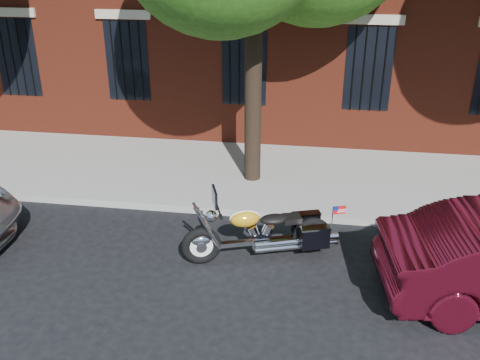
# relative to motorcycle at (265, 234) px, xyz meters

# --- Properties ---
(ground) EXTENTS (120.00, 120.00, 0.00)m
(ground) POSITION_rel_motorcycle_xyz_m (-1.11, 0.08, -0.46)
(ground) COLOR black
(ground) RESTS_ON ground
(curb) EXTENTS (40.00, 0.16, 0.15)m
(curb) POSITION_rel_motorcycle_xyz_m (-1.11, 1.46, -0.39)
(curb) COLOR gray
(curb) RESTS_ON ground
(sidewalk) EXTENTS (40.00, 3.60, 0.15)m
(sidewalk) POSITION_rel_motorcycle_xyz_m (-1.11, 3.34, -0.39)
(sidewalk) COLOR gray
(sidewalk) RESTS_ON ground
(motorcycle) EXTENTS (2.70, 1.31, 1.37)m
(motorcycle) POSITION_rel_motorcycle_xyz_m (0.00, 0.00, 0.00)
(motorcycle) COLOR black
(motorcycle) RESTS_ON ground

